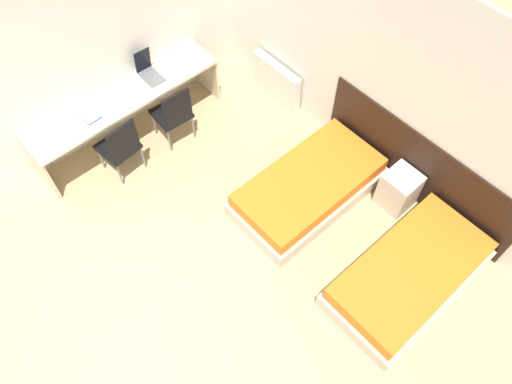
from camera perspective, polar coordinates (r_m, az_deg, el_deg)
ground_plane at (r=5.72m, az=-15.83°, el=-14.50°), size 20.00×20.00×0.00m
wall_back at (r=5.87m, az=12.70°, el=13.58°), size 5.71×0.05×2.70m
wall_left at (r=6.37m, az=-16.42°, el=16.58°), size 0.05×4.69×2.70m
headboard_panel at (r=6.15m, az=17.79°, el=2.66°), size 2.63×0.03×1.01m
bed_near_window at (r=6.10m, az=6.03°, el=0.52°), size 0.98×1.87×0.41m
bed_near_door at (r=5.76m, az=17.09°, el=-9.02°), size 0.98×1.87×0.41m
nightstand at (r=6.21m, az=15.99°, el=0.26°), size 0.38×0.38×0.53m
radiator at (r=7.13m, az=2.33°, el=12.54°), size 0.83×0.12×0.58m
desk at (r=6.60m, az=-14.67°, el=9.70°), size 0.57×2.59×0.73m
chair_near_laptop at (r=6.50m, az=-9.42°, el=8.93°), size 0.46×0.46×0.92m
chair_near_notebook at (r=6.29m, az=-15.27°, el=5.14°), size 0.47×0.47×0.92m
laptop at (r=6.66m, az=-12.20°, el=13.37°), size 0.35×0.23×0.35m
open_notebook at (r=6.41m, az=-18.58°, el=8.45°), size 0.32×0.21×0.02m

